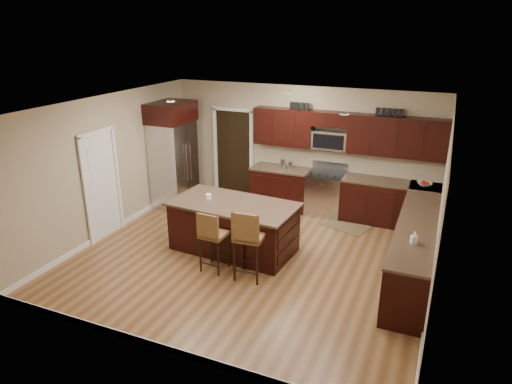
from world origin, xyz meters
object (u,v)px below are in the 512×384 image
at_px(island, 234,228).
at_px(stool_right, 248,237).
at_px(range, 325,193).
at_px(stool_mid, 212,235).
at_px(refrigerator, 173,154).

height_order(island, stool_right, stool_right).
bearing_deg(range, stool_mid, -108.86).
xyz_separation_m(range, refrigerator, (-3.30, -0.80, 0.73)).
height_order(range, stool_mid, range).
bearing_deg(stool_right, range, 78.23).
height_order(island, stool_mid, stool_mid).
bearing_deg(refrigerator, stool_right, -39.47).
relative_size(stool_right, refrigerator, 0.51).
xyz_separation_m(range, stool_mid, (-1.08, -3.16, 0.20)).
relative_size(stool_mid, refrigerator, 0.46).
bearing_deg(stool_right, stool_mid, 175.15).
relative_size(range, refrigerator, 0.47).
distance_m(range, island, 2.56).
bearing_deg(stool_right, island, 123.85).
height_order(range, refrigerator, refrigerator).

